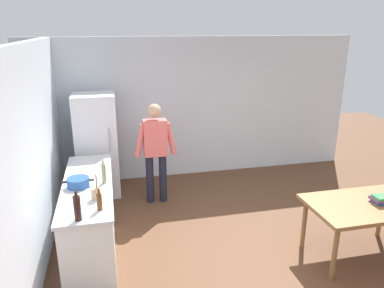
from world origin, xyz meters
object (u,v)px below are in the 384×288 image
at_px(utensil_jar, 96,193).
at_px(bottle_wine_dark, 77,208).
at_px(refrigerator, 97,146).
at_px(cooking_pot, 78,182).
at_px(book_stack, 382,199).
at_px(bottle_beer_brown, 99,201).
at_px(person, 156,147).
at_px(dining_table, 364,209).
at_px(bottle_vinegar_tall, 104,173).

distance_m(utensil_jar, bottle_wine_dark, 0.50).
distance_m(refrigerator, cooking_pot, 1.72).
distance_m(utensil_jar, book_stack, 3.55).
height_order(cooking_pot, bottle_beer_brown, bottle_beer_brown).
bearing_deg(person, book_stack, -40.18).
xyz_separation_m(dining_table, cooking_pot, (-3.50, 0.99, 0.29)).
bearing_deg(bottle_vinegar_tall, cooking_pot, -170.85).
height_order(cooking_pot, bottle_wine_dark, bottle_wine_dark).
bearing_deg(dining_table, refrigerator, 140.71).
distance_m(dining_table, cooking_pot, 3.65).
relative_size(bottle_wine_dark, book_stack, 1.37).
relative_size(person, cooking_pot, 4.25).
relative_size(utensil_jar, bottle_wine_dark, 0.94).
distance_m(cooking_pot, utensil_jar, 0.48).
xyz_separation_m(person, book_stack, (2.57, -2.17, -0.18)).
bearing_deg(refrigerator, bottle_beer_brown, -88.31).
xyz_separation_m(refrigerator, bottle_beer_brown, (0.07, -2.41, 0.11)).
bearing_deg(utensil_jar, cooking_pot, 118.77).
distance_m(refrigerator, person, 1.10).
distance_m(person, bottle_beer_brown, 2.05).
height_order(refrigerator, cooking_pot, refrigerator).
height_order(person, bottle_vinegar_tall, person).
height_order(bottle_beer_brown, bottle_wine_dark, bottle_wine_dark).
relative_size(cooking_pot, utensil_jar, 1.25).
bearing_deg(cooking_pot, bottle_wine_dark, -86.59).
xyz_separation_m(cooking_pot, bottle_wine_dark, (0.05, -0.89, 0.09)).
bearing_deg(bottle_beer_brown, cooking_pot, 111.46).
bearing_deg(cooking_pot, book_stack, -15.32).
xyz_separation_m(refrigerator, person, (0.95, -0.55, 0.08)).
height_order(dining_table, bottle_beer_brown, bottle_beer_brown).
bearing_deg(cooking_pot, refrigerator, 83.16).
height_order(person, utensil_jar, person).
relative_size(dining_table, utensil_jar, 4.37).
xyz_separation_m(refrigerator, utensil_jar, (0.03, -2.12, 0.08)).
bearing_deg(bottle_beer_brown, dining_table, -5.20).
relative_size(person, bottle_vinegar_tall, 5.31).
bearing_deg(book_stack, cooking_pot, 164.68).
height_order(person, bottle_wine_dark, person).
bearing_deg(person, bottle_wine_dark, -118.40).
bearing_deg(bottle_vinegar_tall, dining_table, -18.25).
bearing_deg(bottle_beer_brown, bottle_vinegar_tall, 86.11).
bearing_deg(bottle_vinegar_tall, utensil_jar, -101.68).
height_order(bottle_wine_dark, bottle_vinegar_tall, bottle_wine_dark).
bearing_deg(book_stack, bottle_vinegar_tall, 162.48).
bearing_deg(bottle_vinegar_tall, bottle_beer_brown, -93.89).
relative_size(person, dining_table, 1.21).
height_order(bottle_beer_brown, bottle_vinegar_tall, bottle_vinegar_tall).
bearing_deg(bottle_wine_dark, bottle_vinegar_tall, 73.73).
distance_m(person, dining_table, 3.20).
bearing_deg(utensil_jar, bottle_beer_brown, -80.75).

